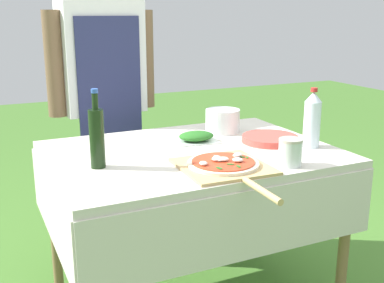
% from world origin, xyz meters
% --- Properties ---
extents(prep_table, '(1.27, 0.94, 0.80)m').
position_xyz_m(prep_table, '(0.00, 0.00, 0.71)').
color(prep_table, beige).
rests_on(prep_table, ground).
extents(person_cook, '(0.63, 0.25, 1.69)m').
position_xyz_m(person_cook, '(-0.18, 0.79, 0.99)').
color(person_cook, '#70604C').
rests_on(person_cook, ground).
extents(pizza_on_peel, '(0.35, 0.59, 0.05)m').
position_xyz_m(pizza_on_peel, '(0.01, -0.30, 0.81)').
color(pizza_on_peel, tan).
rests_on(pizza_on_peel, prep_table).
extents(oil_bottle, '(0.06, 0.06, 0.32)m').
position_xyz_m(oil_bottle, '(-0.44, -0.06, 0.93)').
color(oil_bottle, black).
rests_on(oil_bottle, prep_table).
extents(water_bottle, '(0.08, 0.08, 0.27)m').
position_xyz_m(water_bottle, '(0.52, -0.18, 0.93)').
color(water_bottle, silver).
rests_on(water_bottle, prep_table).
extents(herb_container, '(0.22, 0.17, 0.05)m').
position_xyz_m(herb_container, '(0.08, 0.12, 0.82)').
color(herb_container, silver).
rests_on(herb_container, prep_table).
extents(mixing_tub, '(0.18, 0.18, 0.12)m').
position_xyz_m(mixing_tub, '(0.29, 0.24, 0.86)').
color(mixing_tub, silver).
rests_on(mixing_tub, prep_table).
extents(plate_stack, '(0.27, 0.27, 0.03)m').
position_xyz_m(plate_stack, '(0.40, -0.03, 0.81)').
color(plate_stack, '#DB4C42').
rests_on(plate_stack, prep_table).
extents(sauce_jar, '(0.10, 0.10, 0.11)m').
position_xyz_m(sauce_jar, '(0.26, -0.37, 0.85)').
color(sauce_jar, silver).
rests_on(sauce_jar, prep_table).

